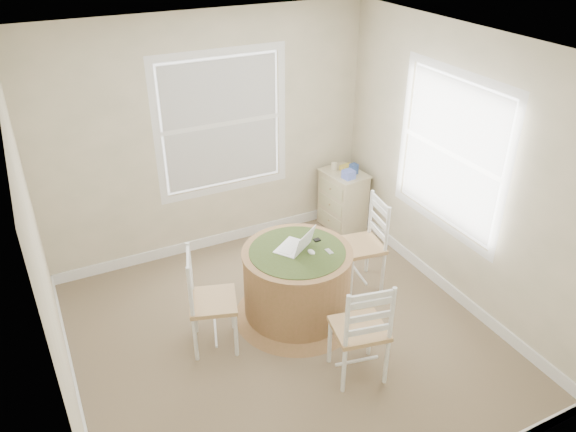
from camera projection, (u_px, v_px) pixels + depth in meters
room at (293, 201)px, 4.67m from camera, size 3.64×3.64×2.64m
round_table at (297, 281)px, 5.22m from camera, size 1.19×1.19×0.73m
chair_left at (213, 301)px, 4.83m from camera, size 0.51×0.52×0.95m
chair_near at (359, 328)px, 4.53m from camera, size 0.49×0.47×0.95m
chair_right at (361, 245)px, 5.62m from camera, size 0.46×0.47×0.95m
laptop at (295, 246)px, 5.08m from camera, size 0.42×0.41×0.22m
mouse at (311, 252)px, 5.04m from camera, size 0.06×0.09×0.03m
phone at (329, 252)px, 5.05m from camera, size 0.05×0.09×0.02m
keys at (317, 240)px, 5.21m from camera, size 0.06×0.05×0.02m
corner_chest at (343, 200)px, 6.71m from camera, size 0.47×0.59×0.72m
tissue_box at (348, 174)px, 6.38m from camera, size 0.13×0.13×0.10m
box_yellow at (347, 168)px, 6.58m from camera, size 0.16×0.12×0.06m
box_blue at (353, 169)px, 6.48m from camera, size 0.09×0.09×0.12m
cup_cream at (335, 167)px, 6.57m from camera, size 0.07×0.07×0.09m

